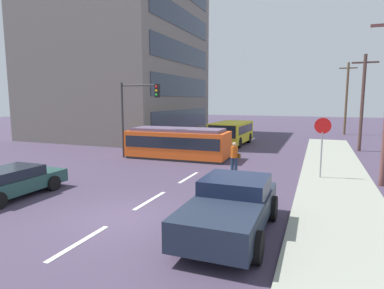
% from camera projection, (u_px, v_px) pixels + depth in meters
% --- Properties ---
extents(ground_plane, '(120.00, 120.00, 0.00)m').
position_uv_depth(ground_plane, '(213.00, 163.00, 19.91)').
color(ground_plane, '#44384F').
extents(sidewalk_curb_right, '(3.20, 36.00, 0.14)m').
position_uv_depth(sidewalk_curb_right, '(337.00, 190.00, 13.76)').
color(sidewalk_curb_right, '#979A8A').
rests_on(sidewalk_curb_right, ground).
extents(lane_stripe_0, '(0.16, 2.40, 0.01)m').
position_uv_depth(lane_stripe_0, '(80.00, 243.00, 8.84)').
color(lane_stripe_0, silver).
rests_on(lane_stripe_0, ground).
extents(lane_stripe_1, '(0.16, 2.40, 0.01)m').
position_uv_depth(lane_stripe_1, '(150.00, 200.00, 12.53)').
color(lane_stripe_1, silver).
rests_on(lane_stripe_1, ground).
extents(lane_stripe_2, '(0.16, 2.40, 0.01)m').
position_uv_depth(lane_stripe_2, '(189.00, 177.00, 16.22)').
color(lane_stripe_2, silver).
rests_on(lane_stripe_2, ground).
extents(lane_stripe_3, '(0.16, 2.40, 0.01)m').
position_uv_depth(lane_stripe_3, '(238.00, 148.00, 26.12)').
color(lane_stripe_3, silver).
rests_on(lane_stripe_3, ground).
extents(lane_stripe_4, '(0.16, 2.40, 0.01)m').
position_uv_depth(lane_stripe_4, '(253.00, 139.00, 31.66)').
color(lane_stripe_4, silver).
rests_on(lane_stripe_4, ground).
extents(corner_building, '(14.18, 15.80, 16.00)m').
position_uv_depth(corner_building, '(121.00, 60.00, 34.08)').
color(corner_building, slate).
rests_on(corner_building, ground).
extents(streetcar_tram, '(6.73, 2.70, 2.01)m').
position_uv_depth(streetcar_tram, '(178.00, 143.00, 21.40)').
color(streetcar_tram, '#EF571B').
rests_on(streetcar_tram, ground).
extents(city_bus, '(2.68, 5.59, 1.94)m').
position_uv_depth(city_bus, '(231.00, 132.00, 27.85)').
color(city_bus, yellow).
rests_on(city_bus, ground).
extents(pedestrian_crossing, '(0.51, 0.36, 1.67)m').
position_uv_depth(pedestrian_crossing, '(234.00, 156.00, 16.97)').
color(pedestrian_crossing, '#20354F').
rests_on(pedestrian_crossing, ground).
extents(pickup_truck_parked, '(2.32, 5.02, 1.55)m').
position_uv_depth(pickup_truck_parked, '(231.00, 206.00, 9.40)').
color(pickup_truck_parked, '#1E2839').
rests_on(pickup_truck_parked, ground).
extents(parked_sedan_near, '(1.98, 4.37, 1.19)m').
position_uv_depth(parked_sedan_near, '(10.00, 182.00, 12.89)').
color(parked_sedan_near, '#254B45').
rests_on(parked_sedan_near, ground).
extents(parked_sedan_mid, '(2.10, 4.45, 1.19)m').
position_uv_depth(parked_sedan_mid, '(166.00, 140.00, 26.14)').
color(parked_sedan_mid, beige).
rests_on(parked_sedan_mid, ground).
extents(stop_sign, '(0.76, 0.07, 2.88)m').
position_uv_depth(stop_sign, '(322.00, 135.00, 15.41)').
color(stop_sign, gray).
rests_on(stop_sign, sidewalk_curb_right).
extents(traffic_light_mast, '(2.83, 0.33, 4.97)m').
position_uv_depth(traffic_light_mast, '(137.00, 106.00, 21.00)').
color(traffic_light_mast, '#333333').
rests_on(traffic_light_mast, ground).
extents(utility_pole_mid, '(1.80, 0.24, 7.15)m').
position_uv_depth(utility_pole_mid, '(362.00, 101.00, 24.04)').
color(utility_pole_mid, '#503631').
rests_on(utility_pole_mid, ground).
extents(utility_pole_far, '(1.80, 0.24, 7.84)m').
position_uv_depth(utility_pole_far, '(347.00, 97.00, 35.51)').
color(utility_pole_far, brown).
rests_on(utility_pole_far, ground).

